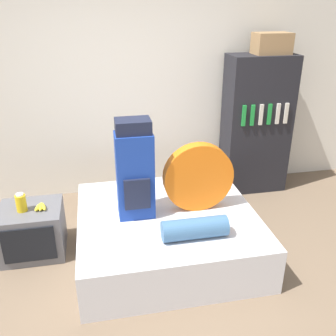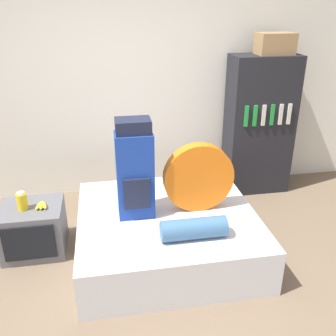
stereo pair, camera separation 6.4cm
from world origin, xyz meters
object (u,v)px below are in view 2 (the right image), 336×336
backpack (135,171)px  sleeping_roll (194,229)px  television (34,229)px  canister (22,201)px  tent_bag (198,177)px  bookshelf (259,126)px  cardboard_box (275,44)px

backpack → sleeping_roll: 0.71m
television → backpack: bearing=-11.7°
backpack → canister: 1.07m
backpack → tent_bag: (0.57, -0.00, -0.11)m
tent_bag → bookshelf: 1.48m
television → canister: canister is taller
television → tent_bag: bearing=-7.4°
bookshelf → cardboard_box: (0.08, -0.01, 0.93)m
television → cardboard_box: (2.62, 0.87, 1.52)m
backpack → tent_bag: backpack is taller
backpack → canister: size_ratio=5.17×
tent_bag → backpack: bearing=179.9°
sleeping_roll → canister: size_ratio=3.14×
bookshelf → cardboard_box: bearing=-7.3°
sleeping_roll → cardboard_box: bearing=50.7°
backpack → canister: backpack is taller
backpack → cardboard_box: bearing=32.6°
backpack → bookshelf: 1.92m
canister → bookshelf: 2.76m
backpack → television: backpack is taller
tent_bag → television: tent_bag is taller
television → sleeping_roll: bearing=-25.4°
television → cardboard_box: size_ratio=1.41×
backpack → sleeping_roll: backpack is taller
canister → bookshelf: bearing=19.1°
backpack → cardboard_box: 2.18m
backpack → bookshelf: (1.58, 1.08, -0.03)m
cardboard_box → bookshelf: bearing=172.7°
television → bookshelf: bookshelf is taller
television → bookshelf: (2.54, 0.88, 0.59)m
canister → cardboard_box: cardboard_box is taller
sleeping_roll → canister: bearing=156.1°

